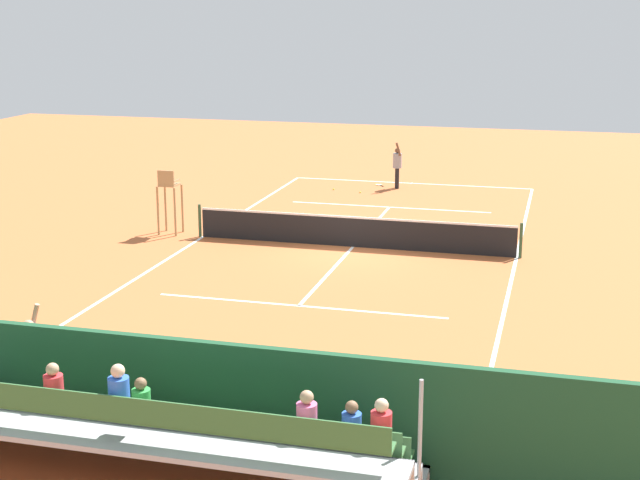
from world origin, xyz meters
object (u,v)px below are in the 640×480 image
object	(u,v)px
tennis_net	(353,231)
line_judge	(31,353)
courtside_bench	(343,419)
tennis_ball_far	(360,192)
tennis_racket	(379,185)
bleacher_stand	(134,432)
tennis_player	(397,164)
tennis_ball_near	(334,189)
umpire_chair	(169,195)
equipment_bag	(241,431)

from	to	relation	value
tennis_net	line_judge	xyz separation A→B (m)	(3.18, 12.98, 0.51)
courtside_bench	tennis_ball_far	size ratio (longest dim) A/B	27.27
tennis_net	tennis_racket	size ratio (longest dim) A/B	18.99
bleacher_stand	courtside_bench	bearing A→B (deg)	-143.75
tennis_player	tennis_ball_far	world-z (taller)	tennis_player
bleacher_stand	tennis_ball_near	distance (m)	24.25
tennis_player	tennis_racket	xyz separation A→B (m)	(0.84, -0.47, -1.00)
tennis_player	tennis_ball_near	xyz separation A→B (m)	(2.42, 1.02, -0.98)
line_judge	tennis_ball_far	bearing A→B (deg)	-94.15
tennis_player	tennis_racket	bearing A→B (deg)	-29.08
tennis_player	tennis_ball_near	world-z (taller)	tennis_player
umpire_chair	equipment_bag	bearing A→B (deg)	118.34
tennis_ball_far	line_judge	size ratio (longest dim) A/B	0.03
bleacher_stand	equipment_bag	world-z (taller)	bleacher_stand
bleacher_stand	tennis_player	xyz separation A→B (m)	(0.45, -25.09, 0.08)
bleacher_stand	equipment_bag	size ratio (longest dim) A/B	10.07
umpire_chair	tennis_ball_near	distance (m)	9.34
tennis_ball_far	umpire_chair	bearing A→B (deg)	61.15
courtside_bench	tennis_player	distance (m)	23.26
equipment_bag	tennis_ball_far	size ratio (longest dim) A/B	13.64
tennis_player	tennis_ball_near	bearing A→B (deg)	22.91
tennis_net	equipment_bag	bearing A→B (deg)	94.65
tennis_ball_near	tennis_ball_far	distance (m)	1.23
tennis_racket	tennis_ball_far	size ratio (longest dim) A/B	8.22
umpire_chair	courtside_bench	bearing A→B (deg)	124.12
bleacher_stand	tennis_racket	world-z (taller)	bleacher_stand
bleacher_stand	line_judge	distance (m)	4.01
bleacher_stand	tennis_net	bearing A→B (deg)	-89.79
tennis_ball_far	tennis_net	bearing A→B (deg)	101.02
bleacher_stand	tennis_racket	bearing A→B (deg)	-87.11
equipment_bag	tennis_player	world-z (taller)	tennis_player
courtside_bench	tennis_ball_near	world-z (taller)	courtside_bench
tennis_ball_near	line_judge	size ratio (longest dim) A/B	0.03
tennis_player	tennis_racket	distance (m)	1.39
tennis_ball_far	courtside_bench	bearing A→B (deg)	101.74
equipment_bag	tennis_racket	world-z (taller)	equipment_bag
tennis_racket	tennis_ball_near	size ratio (longest dim) A/B	8.22
umpire_chair	tennis_ball_far	bearing A→B (deg)	-118.85
courtside_bench	tennis_racket	xyz separation A→B (m)	(4.10, -23.49, -0.54)
tennis_ball_far	tennis_racket	bearing A→B (deg)	-102.42
courtside_bench	bleacher_stand	bearing A→B (deg)	36.25
courtside_bench	tennis_player	bearing A→B (deg)	-81.93
tennis_ball_near	bleacher_stand	bearing A→B (deg)	96.81
umpire_chair	tennis_ball_far	xyz separation A→B (m)	(-4.56, -8.28, -1.28)
tennis_player	tennis_ball_far	bearing A→B (deg)	47.51
tennis_net	equipment_bag	xyz separation A→B (m)	(-1.09, 13.40, -0.32)
umpire_chair	tennis_racket	bearing A→B (deg)	-116.17
bleacher_stand	line_judge	size ratio (longest dim) A/B	4.70
tennis_net	tennis_ball_far	distance (m)	8.57
tennis_net	line_judge	distance (m)	13.37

